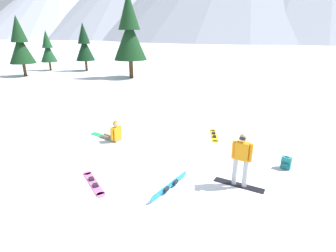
{
  "coord_description": "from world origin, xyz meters",
  "views": [
    {
      "loc": [
        0.38,
        -8.31,
        4.61
      ],
      "look_at": [
        0.16,
        1.86,
        1.0
      ],
      "focal_mm": 28.6,
      "sensor_mm": 36.0,
      "label": 1
    }
  ],
  "objects_px": {
    "loose_snowboard_near_right": "(170,186)",
    "pine_tree_slender": "(129,32)",
    "snowboarder_midground": "(113,133)",
    "pine_tree_young": "(20,44)",
    "pine_tree_leaning": "(48,49)",
    "snowboarder_foreground": "(241,159)",
    "pine_tree_short": "(84,45)",
    "loose_snowboard_near_left": "(94,183)",
    "backpack_teal": "(286,163)",
    "loose_snowboard_far_spare": "(214,135)"
  },
  "relations": [
    {
      "from": "loose_snowboard_near_right",
      "to": "pine_tree_young",
      "type": "xyz_separation_m",
      "value": [
        -16.0,
        21.73,
        3.25
      ]
    },
    {
      "from": "snowboarder_foreground",
      "to": "loose_snowboard_far_spare",
      "type": "distance_m",
      "value": 4.35
    },
    {
      "from": "snowboarder_foreground",
      "to": "pine_tree_leaning",
      "type": "bearing_deg",
      "value": 123.83
    },
    {
      "from": "backpack_teal",
      "to": "pine_tree_young",
      "type": "bearing_deg",
      "value": 134.69
    },
    {
      "from": "snowboarder_foreground",
      "to": "loose_snowboard_far_spare",
      "type": "bearing_deg",
      "value": 92.4
    },
    {
      "from": "loose_snowboard_near_right",
      "to": "pine_tree_short",
      "type": "relative_size",
      "value": 0.29
    },
    {
      "from": "pine_tree_young",
      "to": "pine_tree_short",
      "type": "height_order",
      "value": "pine_tree_young"
    },
    {
      "from": "loose_snowboard_near_left",
      "to": "backpack_teal",
      "type": "distance_m",
      "value": 6.64
    },
    {
      "from": "pine_tree_young",
      "to": "pine_tree_slender",
      "type": "bearing_deg",
      "value": -3.8
    },
    {
      "from": "backpack_teal",
      "to": "pine_tree_slender",
      "type": "bearing_deg",
      "value": 113.34
    },
    {
      "from": "snowboarder_midground",
      "to": "pine_tree_short",
      "type": "bearing_deg",
      "value": 110.04
    },
    {
      "from": "backpack_teal",
      "to": "loose_snowboard_near_right",
      "type": "bearing_deg",
      "value": -160.81
    },
    {
      "from": "loose_snowboard_near_right",
      "to": "pine_tree_leaning",
      "type": "distance_m",
      "value": 30.48
    },
    {
      "from": "loose_snowboard_near_left",
      "to": "loose_snowboard_near_right",
      "type": "height_order",
      "value": "loose_snowboard_near_right"
    },
    {
      "from": "loose_snowboard_near_left",
      "to": "loose_snowboard_far_spare",
      "type": "relative_size",
      "value": 0.94
    },
    {
      "from": "pine_tree_short",
      "to": "backpack_teal",
      "type": "bearing_deg",
      "value": -59.12
    },
    {
      "from": "backpack_teal",
      "to": "pine_tree_young",
      "type": "height_order",
      "value": "pine_tree_young"
    },
    {
      "from": "pine_tree_leaning",
      "to": "pine_tree_short",
      "type": "xyz_separation_m",
      "value": [
        4.6,
        -0.22,
        0.48
      ]
    },
    {
      "from": "pine_tree_slender",
      "to": "pine_tree_leaning",
      "type": "bearing_deg",
      "value": 153.97
    },
    {
      "from": "snowboarder_midground",
      "to": "loose_snowboard_near_right",
      "type": "xyz_separation_m",
      "value": [
        2.57,
        -3.91,
        -0.2
      ]
    },
    {
      "from": "snowboarder_foreground",
      "to": "pine_tree_short",
      "type": "bearing_deg",
      "value": 116.46
    },
    {
      "from": "snowboarder_foreground",
      "to": "pine_tree_young",
      "type": "distance_m",
      "value": 28.22
    },
    {
      "from": "snowboarder_midground",
      "to": "pine_tree_leaning",
      "type": "xyz_separation_m",
      "value": [
        -12.68,
        22.37,
        2.26
      ]
    },
    {
      "from": "loose_snowboard_near_left",
      "to": "pine_tree_leaning",
      "type": "relative_size",
      "value": 0.34
    },
    {
      "from": "pine_tree_slender",
      "to": "pine_tree_short",
      "type": "xyz_separation_m",
      "value": [
        -6.31,
        5.1,
        -1.47
      ]
    },
    {
      "from": "loose_snowboard_near_right",
      "to": "pine_tree_slender",
      "type": "xyz_separation_m",
      "value": [
        -4.34,
        20.95,
        4.4
      ]
    },
    {
      "from": "snowboarder_foreground",
      "to": "pine_tree_leaning",
      "type": "xyz_separation_m",
      "value": [
        -17.42,
        26.0,
        1.66
      ]
    },
    {
      "from": "pine_tree_leaning",
      "to": "pine_tree_short",
      "type": "distance_m",
      "value": 4.63
    },
    {
      "from": "loose_snowboard_far_spare",
      "to": "pine_tree_leaning",
      "type": "bearing_deg",
      "value": 128.42
    },
    {
      "from": "pine_tree_slender",
      "to": "loose_snowboard_near_left",
      "type": "bearing_deg",
      "value": -84.78
    },
    {
      "from": "snowboarder_foreground",
      "to": "loose_snowboard_far_spare",
      "type": "xyz_separation_m",
      "value": [
        -0.18,
        4.25,
        -0.91
      ]
    },
    {
      "from": "snowboarder_midground",
      "to": "pine_tree_slender",
      "type": "relative_size",
      "value": 0.2
    },
    {
      "from": "loose_snowboard_near_right",
      "to": "pine_tree_leaning",
      "type": "relative_size",
      "value": 0.34
    },
    {
      "from": "snowboarder_foreground",
      "to": "pine_tree_young",
      "type": "bearing_deg",
      "value": 130.28
    },
    {
      "from": "loose_snowboard_near_right",
      "to": "pine_tree_slender",
      "type": "height_order",
      "value": "pine_tree_slender"
    },
    {
      "from": "snowboarder_midground",
      "to": "pine_tree_young",
      "type": "distance_m",
      "value": 22.52
    },
    {
      "from": "backpack_teal",
      "to": "pine_tree_leaning",
      "type": "xyz_separation_m",
      "value": [
        -19.33,
        24.86,
        2.38
      ]
    },
    {
      "from": "pine_tree_young",
      "to": "snowboarder_midground",
      "type": "bearing_deg",
      "value": -52.99
    },
    {
      "from": "pine_tree_leaning",
      "to": "pine_tree_short",
      "type": "relative_size",
      "value": 0.84
    },
    {
      "from": "loose_snowboard_far_spare",
      "to": "pine_tree_short",
      "type": "height_order",
      "value": "pine_tree_short"
    },
    {
      "from": "loose_snowboard_near_left",
      "to": "pine_tree_short",
      "type": "relative_size",
      "value": 0.29
    },
    {
      "from": "loose_snowboard_near_left",
      "to": "pine_tree_slender",
      "type": "relative_size",
      "value": 0.2
    },
    {
      "from": "pine_tree_leaning",
      "to": "pine_tree_young",
      "type": "distance_m",
      "value": 4.68
    },
    {
      "from": "snowboarder_foreground",
      "to": "pine_tree_slender",
      "type": "height_order",
      "value": "pine_tree_slender"
    },
    {
      "from": "loose_snowboard_far_spare",
      "to": "backpack_teal",
      "type": "xyz_separation_m",
      "value": [
        2.09,
        -3.12,
        0.19
      ]
    },
    {
      "from": "loose_snowboard_near_right",
      "to": "loose_snowboard_near_left",
      "type": "bearing_deg",
      "value": 173.24
    },
    {
      "from": "pine_tree_leaning",
      "to": "pine_tree_slender",
      "type": "relative_size",
      "value": 0.57
    },
    {
      "from": "snowboarder_midground",
      "to": "loose_snowboard_far_spare",
      "type": "distance_m",
      "value": 4.62
    },
    {
      "from": "loose_snowboard_near_left",
      "to": "snowboarder_midground",
      "type": "bearing_deg",
      "value": 91.83
    },
    {
      "from": "loose_snowboard_far_spare",
      "to": "pine_tree_short",
      "type": "xyz_separation_m",
      "value": [
        -12.65,
        21.52,
        3.04
      ]
    }
  ]
}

